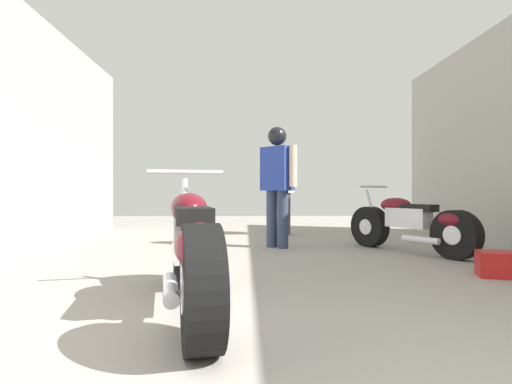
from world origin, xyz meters
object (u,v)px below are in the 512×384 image
at_px(motorcycle_maroon_cruiser, 191,249).
at_px(mechanic_with_helmet, 277,175).
at_px(red_toolbox, 500,264).
at_px(mechanic_in_blue, 284,186).
at_px(motorcycle_black_naked, 411,224).

xyz_separation_m(motorcycle_maroon_cruiser, mechanic_with_helmet, (0.82, 3.05, 0.62)).
bearing_deg(motorcycle_maroon_cruiser, red_toolbox, 20.38).
distance_m(mechanic_in_blue, mechanic_with_helmet, 1.72).
distance_m(motorcycle_black_naked, red_toolbox, 1.53).
distance_m(motorcycle_maroon_cruiser, mechanic_with_helmet, 3.22).
bearing_deg(mechanic_in_blue, mechanic_with_helmet, -98.70).
xyz_separation_m(motorcycle_black_naked, red_toolbox, (0.21, -1.50, -0.26)).
height_order(motorcycle_maroon_cruiser, red_toolbox, motorcycle_maroon_cruiser).
bearing_deg(mechanic_in_blue, motorcycle_black_naked, -57.01).
xyz_separation_m(motorcycle_maroon_cruiser, mechanic_in_blue, (1.08, 4.75, 0.49)).
bearing_deg(motorcycle_black_naked, motorcycle_maroon_cruiser, -135.13).
bearing_deg(motorcycle_black_naked, mechanic_in_blue, 122.99).
distance_m(motorcycle_black_naked, mechanic_in_blue, 2.71).
distance_m(motorcycle_maroon_cruiser, motorcycle_black_naked, 3.56).
height_order(motorcycle_black_naked, mechanic_with_helmet, mechanic_with_helmet).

